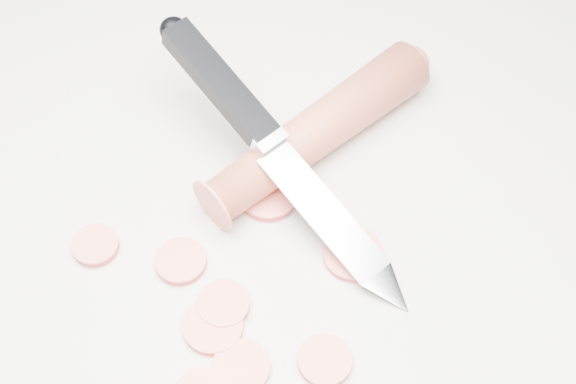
{
  "coord_description": "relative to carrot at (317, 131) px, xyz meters",
  "views": [
    {
      "loc": [
        0.03,
        -0.29,
        0.46
      ],
      "look_at": [
        0.03,
        0.01,
        0.02
      ],
      "focal_mm": 50.0,
      "sensor_mm": 36.0,
      "label": 1
    }
  ],
  "objects": [
    {
      "name": "carrot_slice_3",
      "position": [
        -0.05,
        -0.17,
        -0.02
      ],
      "size": [
        0.04,
        0.04,
        0.01
      ],
      "primitive_type": "cylinder",
      "color": "#F16858",
      "rests_on": "ground"
    },
    {
      "name": "ground",
      "position": [
        -0.05,
        -0.06,
        -0.02
      ],
      "size": [
        2.4,
        2.4,
        0.0
      ],
      "primitive_type": "plane",
      "color": "silver",
      "rests_on": "ground"
    },
    {
      "name": "carrot_slice_5",
      "position": [
        -0.06,
        -0.13,
        -0.02
      ],
      "size": [
        0.03,
        0.03,
        0.01
      ],
      "primitive_type": "cylinder",
      "color": "#F16858",
      "rests_on": "ground"
    },
    {
      "name": "carrot_slice_2",
      "position": [
        -0.09,
        -0.09,
        -0.02
      ],
      "size": [
        0.03,
        0.03,
        0.01
      ],
      "primitive_type": "cylinder",
      "color": "#F16858",
      "rests_on": "ground"
    },
    {
      "name": "carrot_slice_1",
      "position": [
        -0.07,
        -0.14,
        -0.02
      ],
      "size": [
        0.04,
        0.04,
        0.01
      ],
      "primitive_type": "cylinder",
      "color": "#F16858",
      "rests_on": "ground"
    },
    {
      "name": "carrot",
      "position": [
        0.0,
        0.0,
        0.0
      ],
      "size": [
        0.16,
        0.15,
        0.03
      ],
      "primitive_type": "cylinder",
      "rotation": [
        1.57,
        0.0,
        -0.84
      ],
      "color": "#C04D31",
      "rests_on": "ground"
    },
    {
      "name": "carrot_slice_4",
      "position": [
        0.02,
        -0.09,
        -0.02
      ],
      "size": [
        0.04,
        0.04,
        0.01
      ],
      "primitive_type": "cylinder",
      "color": "#F16858",
      "rests_on": "ground"
    },
    {
      "name": "carrot_slice_7",
      "position": [
        -0.03,
        -0.04,
        -0.02
      ],
      "size": [
        0.04,
        0.04,
        0.01
      ],
      "primitive_type": "cylinder",
      "color": "#F16858",
      "rests_on": "ground"
    },
    {
      "name": "carrot_slice_8",
      "position": [
        0.0,
        -0.16,
        -0.02
      ],
      "size": [
        0.03,
        0.03,
        0.01
      ],
      "primitive_type": "cylinder",
      "color": "#F16858",
      "rests_on": "ground"
    },
    {
      "name": "carrot_slice_0",
      "position": [
        -0.15,
        -0.08,
        -0.02
      ],
      "size": [
        0.03,
        0.03,
        0.01
      ],
      "primitive_type": "cylinder",
      "color": "#F16858",
      "rests_on": "ground"
    },
    {
      "name": "kitchen_knife",
      "position": [
        -0.02,
        -0.04,
        0.02
      ],
      "size": [
        0.19,
        0.2,
        0.08
      ],
      "primitive_type": null,
      "color": "silver",
      "rests_on": "ground"
    }
  ]
}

